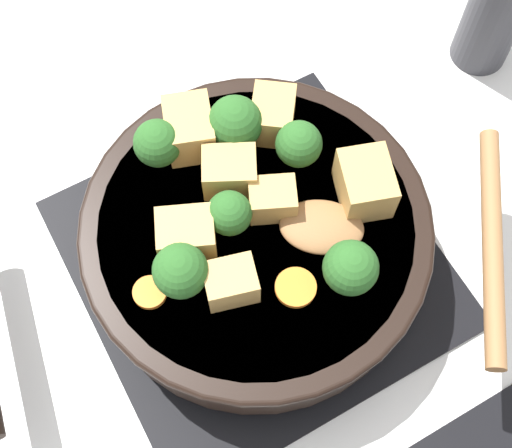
# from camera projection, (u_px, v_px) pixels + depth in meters

# --- Properties ---
(ground_plane) EXTENTS (2.40, 2.40, 0.00)m
(ground_plane) POSITION_uv_depth(u_px,v_px,m) (256.00, 263.00, 0.66)
(ground_plane) COLOR silver
(front_burner_grate) EXTENTS (0.31, 0.31, 0.03)m
(front_burner_grate) POSITION_uv_depth(u_px,v_px,m) (256.00, 258.00, 0.65)
(front_burner_grate) COLOR black
(front_burner_grate) RESTS_ON ground_plane
(skillet_pan) EXTENTS (0.41, 0.29, 0.06)m
(skillet_pan) POSITION_uv_depth(u_px,v_px,m) (253.00, 238.00, 0.60)
(skillet_pan) COLOR black
(skillet_pan) RESTS_ON front_burner_grate
(wooden_spoon) EXTENTS (0.22, 0.20, 0.02)m
(wooden_spoon) POSITION_uv_depth(u_px,v_px,m) (412.00, 236.00, 0.57)
(wooden_spoon) COLOR olive
(wooden_spoon) RESTS_ON skillet_pan
(tofu_cube_center_large) EXTENTS (0.05, 0.04, 0.03)m
(tofu_cube_center_large) POSITION_uv_depth(u_px,v_px,m) (231.00, 282.00, 0.54)
(tofu_cube_center_large) COLOR tan
(tofu_cube_center_large) RESTS_ON skillet_pan
(tofu_cube_near_handle) EXTENTS (0.05, 0.05, 0.03)m
(tofu_cube_near_handle) POSITION_uv_depth(u_px,v_px,m) (227.00, 174.00, 0.58)
(tofu_cube_near_handle) COLOR tan
(tofu_cube_near_handle) RESTS_ON skillet_pan
(tofu_cube_east_chunk) EXTENTS (0.05, 0.06, 0.04)m
(tofu_cube_east_chunk) POSITION_uv_depth(u_px,v_px,m) (189.00, 129.00, 0.59)
(tofu_cube_east_chunk) COLOR tan
(tofu_cube_east_chunk) RESTS_ON skillet_pan
(tofu_cube_west_chunk) EXTENTS (0.05, 0.04, 0.03)m
(tofu_cube_west_chunk) POSITION_uv_depth(u_px,v_px,m) (272.00, 199.00, 0.57)
(tofu_cube_west_chunk) COLOR tan
(tofu_cube_west_chunk) RESTS_ON skillet_pan
(tofu_cube_back_piece) EXTENTS (0.05, 0.06, 0.04)m
(tofu_cube_back_piece) POSITION_uv_depth(u_px,v_px,m) (273.00, 115.00, 0.60)
(tofu_cube_back_piece) COLOR tan
(tofu_cube_back_piece) RESTS_ON skillet_pan
(tofu_cube_front_piece) EXTENTS (0.05, 0.06, 0.04)m
(tofu_cube_front_piece) POSITION_uv_depth(u_px,v_px,m) (365.00, 184.00, 0.57)
(tofu_cube_front_piece) COLOR tan
(tofu_cube_front_piece) RESTS_ON skillet_pan
(tofu_cube_mid_small) EXTENTS (0.06, 0.05, 0.04)m
(tofu_cube_mid_small) POSITION_uv_depth(u_px,v_px,m) (186.00, 235.00, 0.55)
(tofu_cube_mid_small) COLOR tan
(tofu_cube_mid_small) RESTS_ON skillet_pan
(broccoli_floret_near_spoon) EXTENTS (0.04, 0.04, 0.05)m
(broccoli_floret_near_spoon) POSITION_uv_depth(u_px,v_px,m) (299.00, 144.00, 0.58)
(broccoli_floret_near_spoon) COLOR #709956
(broccoli_floret_near_spoon) RESTS_ON skillet_pan
(broccoli_floret_center_top) EXTENTS (0.04, 0.04, 0.05)m
(broccoli_floret_center_top) POSITION_uv_depth(u_px,v_px,m) (351.00, 268.00, 0.53)
(broccoli_floret_center_top) COLOR #709956
(broccoli_floret_center_top) RESTS_ON skillet_pan
(broccoli_floret_east_rim) EXTENTS (0.04, 0.04, 0.05)m
(broccoli_floret_east_rim) POSITION_uv_depth(u_px,v_px,m) (158.00, 144.00, 0.58)
(broccoli_floret_east_rim) COLOR #709956
(broccoli_floret_east_rim) RESTS_ON skillet_pan
(broccoli_floret_west_rim) EXTENTS (0.04, 0.04, 0.05)m
(broccoli_floret_west_rim) POSITION_uv_depth(u_px,v_px,m) (180.00, 271.00, 0.53)
(broccoli_floret_west_rim) COLOR #709956
(broccoli_floret_west_rim) RESTS_ON skillet_pan
(broccoli_floret_north_edge) EXTENTS (0.05, 0.05, 0.05)m
(broccoli_floret_north_edge) POSITION_uv_depth(u_px,v_px,m) (235.00, 123.00, 0.58)
(broccoli_floret_north_edge) COLOR #709956
(broccoli_floret_north_edge) RESTS_ON skillet_pan
(broccoli_floret_south_cluster) EXTENTS (0.04, 0.04, 0.04)m
(broccoli_floret_south_cluster) POSITION_uv_depth(u_px,v_px,m) (229.00, 214.00, 0.55)
(broccoli_floret_south_cluster) COLOR #709956
(broccoli_floret_south_cluster) RESTS_ON skillet_pan
(carrot_slice_orange_thin) EXTENTS (0.03, 0.03, 0.01)m
(carrot_slice_orange_thin) POSITION_uv_depth(u_px,v_px,m) (150.00, 292.00, 0.55)
(carrot_slice_orange_thin) COLOR orange
(carrot_slice_orange_thin) RESTS_ON skillet_pan
(carrot_slice_near_center) EXTENTS (0.03, 0.03, 0.01)m
(carrot_slice_near_center) POSITION_uv_depth(u_px,v_px,m) (300.00, 285.00, 0.55)
(carrot_slice_near_center) COLOR orange
(carrot_slice_near_center) RESTS_ON skillet_pan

